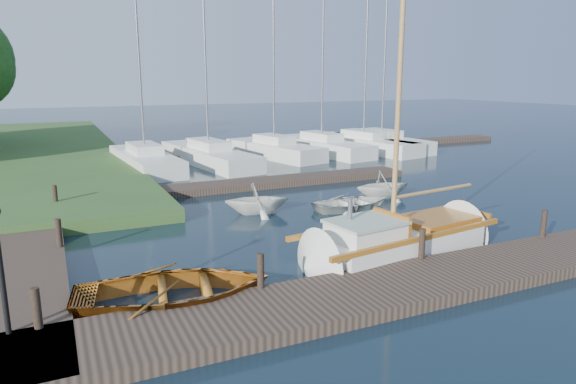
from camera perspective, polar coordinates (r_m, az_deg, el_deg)
name	(u,v)px	position (r m, az deg, el deg)	size (l,w,h in m)	color
ground	(288,227)	(17.26, 0.00, -3.89)	(160.00, 160.00, 0.00)	black
near_dock	(397,287)	(12.35, 12.03, -10.32)	(18.00, 2.20, 0.30)	#2D251D
left_dock	(23,237)	(17.68, -27.34, -4.43)	(2.20, 18.00, 0.30)	#2D251D
far_dock	(268,182)	(23.79, -2.24, 1.07)	(14.00, 1.60, 0.30)	#2D251D
pontoon	(321,148)	(35.67, 3.73, 4.92)	(30.00, 1.60, 0.30)	#2D251D
mooring_post_0	(37,308)	(10.86, -26.14, -11.51)	(0.16, 0.16, 0.80)	black
mooring_post_1	(261,271)	(11.56, -3.06, -8.72)	(0.16, 0.16, 0.80)	black
mooring_post_2	(422,244)	(13.77, 14.66, -5.58)	(0.16, 0.16, 0.80)	black
mooring_post_3	(544,223)	(16.92, 26.54, -3.13)	(0.16, 0.16, 0.80)	black
mooring_post_4	(59,233)	(15.58, -24.10, -4.17)	(0.16, 0.16, 0.80)	black
mooring_post_5	(55,196)	(20.44, -24.44, -0.40)	(0.16, 0.16, 0.80)	black
sailboat	(401,242)	(14.96, 12.48, -5.44)	(7.35, 2.94, 9.83)	white
dinghy	(174,285)	(11.73, -12.51, -10.04)	(3.06, 4.29, 0.89)	#915014
tender_b	(257,197)	(18.86, -3.46, -0.55)	(2.02, 2.34, 1.23)	white
tender_c	(353,201)	(19.68, 7.19, -0.96)	(2.21, 3.10, 0.64)	white
tender_d	(383,183)	(21.61, 10.52, 0.99)	(2.06, 2.39, 1.26)	white
marina_boat_0	(145,159)	(29.11, -15.60, 3.57)	(2.80, 8.48, 10.16)	white
marina_boat_1	(208,154)	(30.14, -8.83, 4.17)	(3.55, 9.69, 10.66)	white
marina_boat_2	(274,148)	(32.27, -1.56, 4.89)	(4.01, 7.95, 11.04)	white
marina_boat_3	(321,145)	(33.88, 3.74, 5.24)	(3.49, 8.64, 11.97)	white
marina_boat_4	(363,143)	(35.45, 8.37, 5.44)	(3.85, 9.19, 10.87)	white
marina_boat_5	(381,141)	(36.35, 10.34, 5.56)	(3.10, 8.35, 11.66)	white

